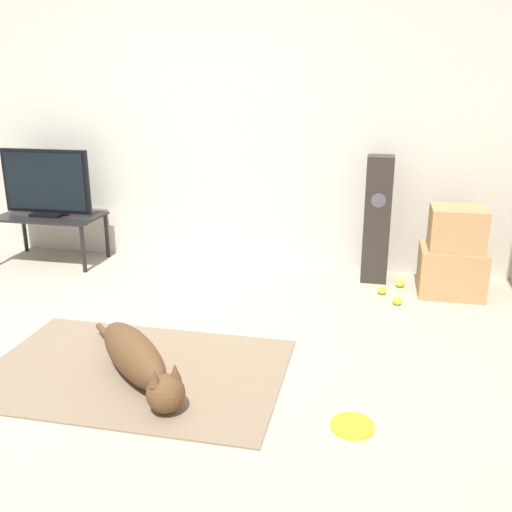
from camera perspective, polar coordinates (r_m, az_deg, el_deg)
ground_plane at (r=3.48m, az=-14.10°, el=-10.75°), size 12.00×12.00×0.00m
wall_back at (r=5.04m, az=-4.59°, el=13.64°), size 8.00×0.06×2.55m
area_rug at (r=3.41m, az=-12.00°, el=-11.14°), size 1.70×1.13×0.01m
dog at (r=3.24m, az=-11.74°, el=-10.10°), size 0.86×0.87×0.26m
frisbee at (r=2.90m, az=9.61°, el=-16.37°), size 0.21×0.21×0.03m
cardboard_box_lower at (r=4.64m, az=18.95°, el=-1.40°), size 0.48×0.42×0.37m
cardboard_box_upper at (r=4.54m, az=19.47°, el=2.62°), size 0.40×0.35×0.32m
floor_speaker at (r=4.69m, az=12.01°, el=3.57°), size 0.21×0.21×1.02m
tv_stand at (r=5.43m, az=-19.90°, el=3.33°), size 0.91×0.50×0.43m
tv at (r=5.37m, az=-20.26°, el=6.82°), size 0.82×0.20×0.58m
tennis_ball_by_boxes at (r=4.52m, az=12.48°, el=-3.36°), size 0.07×0.07×0.07m
tennis_ball_near_speaker at (r=4.70m, az=14.22°, el=-2.67°), size 0.07×0.07×0.07m
tennis_ball_loose_on_carpet at (r=4.35m, az=13.94°, el=-4.36°), size 0.07×0.07×0.07m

